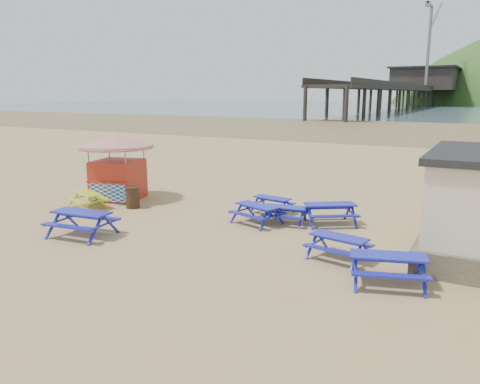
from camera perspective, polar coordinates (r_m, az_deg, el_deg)
The scene contains 14 objects.
ground at distance 17.19m, azimuth -2.28°, elevation -4.19°, with size 400.00×400.00×0.00m, color tan.
wet_sand at distance 69.83m, azimuth 21.81°, elevation 7.17°, with size 400.00×400.00×0.00m, color brown.
sea at distance 184.40m, azimuth 26.42°, elevation 9.23°, with size 400.00×400.00×0.00m, color #475966.
picnic_table_blue_a at distance 19.04m, azimuth 3.94°, elevation -1.60°, with size 1.70×1.45×0.64m.
picnic_table_blue_b at distance 17.55m, azimuth 5.52°, elevation -2.80°, with size 1.70×1.45×0.65m.
picnic_table_blue_c at distance 17.68m, azimuth 10.89°, elevation -2.63°, with size 2.38×2.28×0.78m.
picnic_table_blue_d at distance 16.81m, azimuth -18.71°, elevation -3.69°, with size 2.20×1.85×0.85m.
picnic_table_blue_e at distance 14.08m, azimuth 11.94°, elevation -6.63°, with size 1.87×1.61×0.70m.
picnic_table_blue_f at distance 12.59m, azimuth 17.56°, elevation -8.98°, with size 2.24×2.00×0.78m.
picnic_table_yellow at distance 20.81m, azimuth -18.07°, elevation -0.97°, with size 1.93×1.74×0.67m.
ice_cream_kiosk at distance 21.98m, azimuth -14.76°, elevation 4.07°, with size 4.14×4.14×3.04m.
litter_bin at distance 20.30m, azimuth -12.95°, elevation -0.64°, with size 0.61×0.61×0.90m.
pier at distance 194.20m, azimuth 21.30°, elevation 11.34°, with size 24.00×220.00×39.29m.
picnic_table_blue_g at distance 17.43m, azimuth 2.09°, elevation -2.72°, with size 2.04×1.81×0.72m.
Camera 1 is at (8.52, -14.14, 4.77)m, focal length 35.00 mm.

